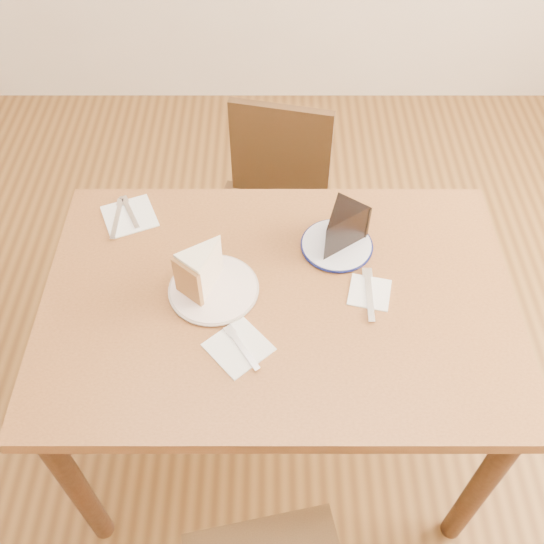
# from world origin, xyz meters

# --- Properties ---
(ground) EXTENTS (4.00, 4.00, 0.00)m
(ground) POSITION_xyz_m (0.00, 0.00, 0.00)
(ground) COLOR #4C2F14
(ground) RESTS_ON ground
(table) EXTENTS (1.20, 0.80, 0.75)m
(table) POSITION_xyz_m (0.00, 0.00, 0.65)
(table) COLOR #593218
(table) RESTS_ON ground
(chair_far) EXTENTS (0.49, 0.49, 0.83)m
(chair_far) POSITION_xyz_m (-0.02, 0.58, 0.46)
(chair_far) COLOR black
(chair_far) RESTS_ON ground
(plate_cream) EXTENTS (0.22, 0.22, 0.01)m
(plate_cream) POSITION_xyz_m (-0.17, 0.02, 0.76)
(plate_cream) COLOR white
(plate_cream) RESTS_ON table
(plate_navy) EXTENTS (0.19, 0.19, 0.01)m
(plate_navy) POSITION_xyz_m (0.16, 0.17, 0.76)
(plate_navy) COLOR white
(plate_navy) RESTS_ON table
(carrot_cake) EXTENTS (0.14, 0.15, 0.11)m
(carrot_cake) POSITION_xyz_m (-0.18, 0.04, 0.82)
(carrot_cake) COLOR #F8E7CD
(carrot_cake) RESTS_ON plate_cream
(chocolate_cake) EXTENTS (0.16, 0.17, 0.10)m
(chocolate_cake) POSITION_xyz_m (0.16, 0.17, 0.81)
(chocolate_cake) COLOR black
(chocolate_cake) RESTS_ON plate_navy
(napkin_cream) EXTENTS (0.18, 0.18, 0.00)m
(napkin_cream) POSITION_xyz_m (-0.10, -0.15, 0.75)
(napkin_cream) COLOR white
(napkin_cream) RESTS_ON table
(napkin_navy) EXTENTS (0.12, 0.12, 0.00)m
(napkin_navy) POSITION_xyz_m (0.23, 0.01, 0.75)
(napkin_navy) COLOR white
(napkin_navy) RESTS_ON table
(napkin_spare) EXTENTS (0.18, 0.18, 0.00)m
(napkin_spare) POSITION_xyz_m (-0.42, 0.28, 0.75)
(napkin_spare) COLOR white
(napkin_spare) RESTS_ON table
(fork_cream) EXTENTS (0.09, 0.13, 0.00)m
(fork_cream) POSITION_xyz_m (-0.09, -0.16, 0.76)
(fork_cream) COLOR silver
(fork_cream) RESTS_ON napkin_cream
(knife_navy) EXTENTS (0.02, 0.17, 0.00)m
(knife_navy) POSITION_xyz_m (0.23, -0.00, 0.76)
(knife_navy) COLOR silver
(knife_navy) RESTS_ON napkin_navy
(fork_spare) EXTENTS (0.07, 0.13, 0.00)m
(fork_spare) POSITION_xyz_m (-0.42, 0.30, 0.76)
(fork_spare) COLOR silver
(fork_spare) RESTS_ON napkin_spare
(knife_spare) EXTENTS (0.01, 0.16, 0.00)m
(knife_spare) POSITION_xyz_m (-0.45, 0.27, 0.76)
(knife_spare) COLOR silver
(knife_spare) RESTS_ON napkin_spare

